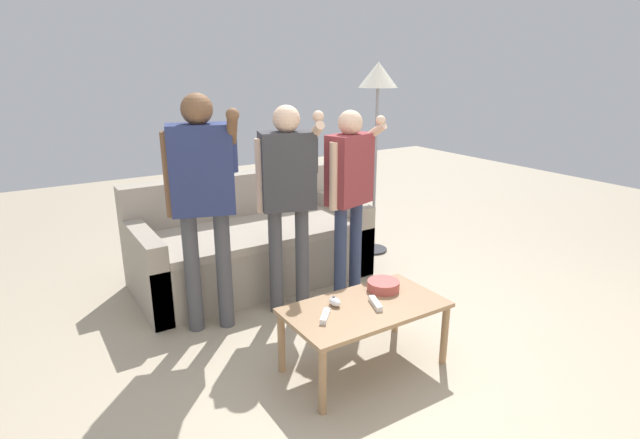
# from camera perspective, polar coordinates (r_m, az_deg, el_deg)

# --- Properties ---
(ground_plane) EXTENTS (12.00, 12.00, 0.00)m
(ground_plane) POSITION_cam_1_polar(r_m,az_deg,el_deg) (3.33, 4.65, -14.56)
(ground_plane) COLOR tan
(couch) EXTENTS (1.87, 0.92, 0.85)m
(couch) POSITION_cam_1_polar(r_m,az_deg,el_deg) (4.25, -8.02, -2.92)
(couch) COLOR #9E9384
(couch) RESTS_ON ground
(coffee_table) EXTENTS (0.94, 0.51, 0.41)m
(coffee_table) POSITION_cam_1_polar(r_m,az_deg,el_deg) (3.00, 5.11, -10.61)
(coffee_table) COLOR #997551
(coffee_table) RESTS_ON ground
(snack_bowl) EXTENTS (0.20, 0.20, 0.06)m
(snack_bowl) POSITION_cam_1_polar(r_m,az_deg,el_deg) (3.17, 7.19, -7.43)
(snack_bowl) COLOR #B24C47
(snack_bowl) RESTS_ON coffee_table
(game_remote_nunchuk) EXTENTS (0.06, 0.09, 0.05)m
(game_remote_nunchuk) POSITION_cam_1_polar(r_m,az_deg,el_deg) (2.96, 1.69, -9.30)
(game_remote_nunchuk) COLOR white
(game_remote_nunchuk) RESTS_ON coffee_table
(floor_lamp) EXTENTS (0.35, 0.35, 1.77)m
(floor_lamp) POSITION_cam_1_polar(r_m,az_deg,el_deg) (4.64, 6.57, 14.49)
(floor_lamp) COLOR #2D2D33
(floor_lamp) RESTS_ON ground
(player_left) EXTENTS (0.45, 0.44, 1.58)m
(player_left) POSITION_cam_1_polar(r_m,az_deg,el_deg) (3.29, -13.17, 3.56)
(player_left) COLOR #47474C
(player_left) RESTS_ON ground
(player_center) EXTENTS (0.44, 0.38, 1.49)m
(player_center) POSITION_cam_1_polar(r_m,az_deg,el_deg) (3.49, -3.68, 3.77)
(player_center) COLOR #47474C
(player_center) RESTS_ON ground
(player_right) EXTENTS (0.46, 0.28, 1.44)m
(player_right) POSITION_cam_1_polar(r_m,az_deg,el_deg) (3.72, 3.36, 4.11)
(player_right) COLOR #2D3856
(player_right) RESTS_ON ground
(game_remote_wand_near) EXTENTS (0.13, 0.13, 0.03)m
(game_remote_wand_near) POSITION_cam_1_polar(r_m,az_deg,el_deg) (2.82, 0.60, -10.90)
(game_remote_wand_near) COLOR white
(game_remote_wand_near) RESTS_ON coffee_table
(game_remote_wand_far) EXTENTS (0.09, 0.16, 0.03)m
(game_remote_wand_far) POSITION_cam_1_polar(r_m,az_deg,el_deg) (2.97, 6.32, -9.43)
(game_remote_wand_far) COLOR white
(game_remote_wand_far) RESTS_ON coffee_table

